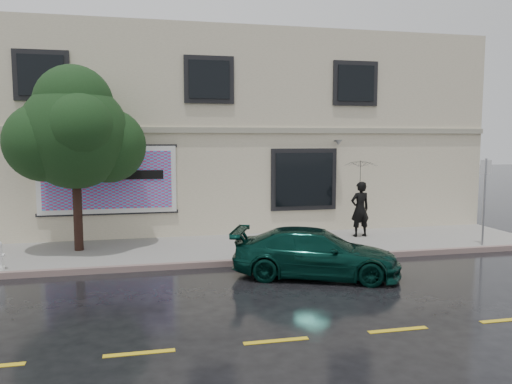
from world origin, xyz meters
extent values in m
plane|color=black|center=(0.00, 0.00, 0.00)|extent=(90.00, 90.00, 0.00)
cube|color=gray|center=(0.00, 3.25, 0.07)|extent=(20.00, 3.50, 0.15)
cube|color=slate|center=(0.00, 1.50, 0.07)|extent=(20.00, 0.18, 0.16)
cube|color=gold|center=(0.00, -3.50, 0.01)|extent=(19.00, 0.12, 0.01)
cube|color=beige|center=(0.00, 9.00, 3.50)|extent=(20.00, 8.00, 7.00)
cube|color=#9E9984|center=(0.00, 4.96, 3.60)|extent=(20.00, 0.12, 0.18)
cube|color=black|center=(3.20, 4.96, 1.95)|extent=(2.30, 0.10, 2.10)
cube|color=black|center=(3.20, 4.90, 1.95)|extent=(2.00, 0.05, 1.80)
cube|color=black|center=(-5.00, 4.90, 5.20)|extent=(1.30, 0.05, 1.20)
cube|color=black|center=(0.00, 4.90, 5.20)|extent=(1.30, 0.05, 1.20)
cube|color=black|center=(5.00, 4.90, 5.20)|extent=(1.30, 0.05, 1.20)
cube|color=white|center=(-3.20, 4.93, 2.05)|extent=(4.20, 0.06, 2.10)
cube|color=#CA2D72|center=(-3.20, 4.89, 2.05)|extent=(3.90, 0.04, 1.80)
cube|color=black|center=(-3.20, 4.96, 1.00)|extent=(4.30, 0.10, 0.10)
cube|color=black|center=(-3.20, 4.96, 3.10)|extent=(4.30, 0.10, 0.10)
cube|color=black|center=(-3.20, 4.86, 2.20)|extent=(3.40, 0.02, 0.28)
imported|color=#072E26|center=(1.92, 0.05, 0.58)|extent=(4.36, 3.09, 1.16)
imported|color=black|center=(4.74, 3.77, 1.05)|extent=(0.70, 0.50, 1.80)
imported|color=black|center=(4.74, 3.77, 2.35)|extent=(1.23, 1.23, 0.81)
cylinder|color=black|center=(-3.95, 3.62, 1.30)|extent=(0.25, 0.25, 2.31)
sphere|color=black|center=(-3.95, 3.62, 3.42)|extent=(3.00, 3.00, 3.00)
cylinder|color=gray|center=(7.76, 1.70, 1.45)|extent=(0.06, 0.06, 2.60)
cube|color=silver|center=(7.76, 1.70, 2.50)|extent=(0.31, 0.11, 0.42)
camera|label=1|loc=(-2.04, -11.16, 3.33)|focal=35.00mm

